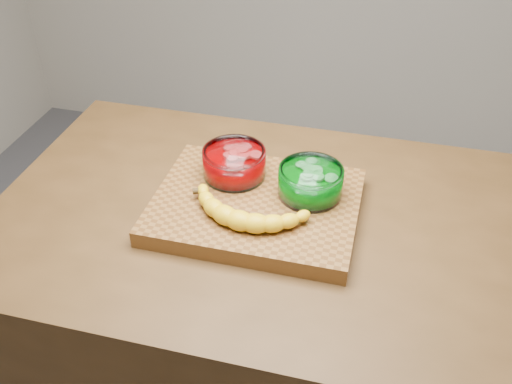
# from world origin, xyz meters

# --- Properties ---
(counter) EXTENTS (1.20, 0.80, 0.90)m
(counter) POSITION_xyz_m (0.00, 0.00, 0.45)
(counter) COLOR #482E15
(counter) RESTS_ON ground
(cutting_board) EXTENTS (0.45, 0.35, 0.04)m
(cutting_board) POSITION_xyz_m (0.00, 0.00, 0.92)
(cutting_board) COLOR brown
(cutting_board) RESTS_ON counter
(bowl_red) EXTENTS (0.15, 0.15, 0.07)m
(bowl_red) POSITION_xyz_m (-0.07, 0.08, 0.97)
(bowl_red) COLOR white
(bowl_red) RESTS_ON cutting_board
(bowl_green) EXTENTS (0.14, 0.14, 0.07)m
(bowl_green) POSITION_xyz_m (0.11, 0.05, 0.97)
(bowl_green) COLOR white
(bowl_green) RESTS_ON cutting_board
(banana) EXTENTS (0.30, 0.15, 0.04)m
(banana) POSITION_xyz_m (-0.00, -0.06, 0.96)
(banana) COLOR yellow
(banana) RESTS_ON cutting_board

